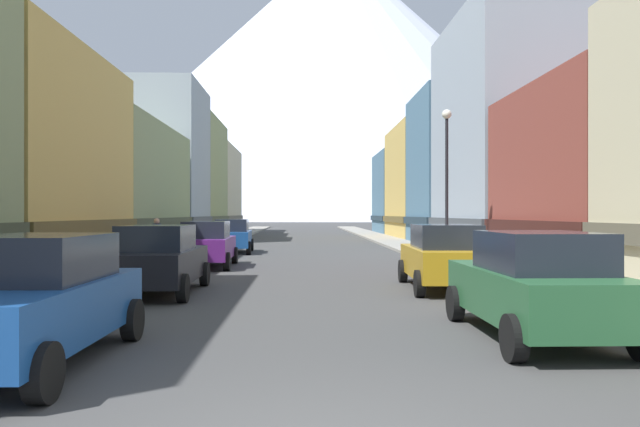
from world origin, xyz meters
The scene contains 23 objects.
sidewalk_left centered at (-6.25, 35.00, 0.07)m, with size 2.50×100.00×0.15m, color gray.
sidewalk_right centered at (6.25, 35.00, 0.07)m, with size 2.50×100.00×0.15m, color gray.
storefront_left_2 centered at (-10.69, 28.19, 3.32)m, with size 6.69×13.20×6.90m.
storefront_left_3 centered at (-10.63, 39.42, 5.53)m, with size 6.57×8.28×11.42m.
storefront_left_4 centered at (-12.34, 49.07, 5.02)m, with size 9.98×10.85×10.38m.
storefront_left_5 centered at (-11.34, 61.33, 4.48)m, with size 7.97×13.52×9.28m.
storefront_right_1 centered at (11.14, 15.12, 3.11)m, with size 7.57×8.66×6.46m.
storefront_right_2 centered at (12.20, 25.21, 5.80)m, with size 9.70×10.69×11.96m.
storefront_right_3 centered at (12.02, 35.33, 4.90)m, with size 9.33×8.37×10.13m.
storefront_right_4 centered at (12.14, 45.45, 4.49)m, with size 9.58×11.44×9.30m.
storefront_right_5 centered at (12.43, 56.69, 3.97)m, with size 10.16×9.87×8.24m.
car_left_0 centered at (-3.80, 3.23, 0.90)m, with size 2.11×4.42×1.78m.
car_left_1 centered at (-3.80, 10.58, 0.90)m, with size 2.10×4.42×1.78m.
car_left_2 centered at (-3.80, 18.40, 0.90)m, with size 2.16×4.44×1.78m.
car_left_3 centered at (-3.80, 26.87, 0.90)m, with size 2.23×4.47×1.78m.
car_right_0 centered at (3.80, 4.78, 0.90)m, with size 2.06×4.40×1.78m.
car_right_1 centered at (3.80, 11.33, 0.90)m, with size 2.21×4.47×1.78m.
parking_meter_near centered at (5.75, 6.91, 1.01)m, with size 0.14×0.10×1.33m.
trash_bin_right centered at (6.35, 11.34, 0.64)m, with size 0.59×0.59×0.98m.
potted_plant_0 centered at (7.00, 15.74, 0.56)m, with size 0.44×0.44×0.76m.
pedestrian_0 centered at (-6.25, 20.58, 0.95)m, with size 0.36×0.36×1.73m.
streetlamp_right centered at (5.35, 17.58, 3.99)m, with size 0.36×0.36×5.86m.
mountain_backdrop centered at (13.99, 260.00, 60.21)m, with size 242.27×242.27×120.43m, color silver.
Camera 1 is at (-0.06, -5.20, 2.08)m, focal length 34.11 mm.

